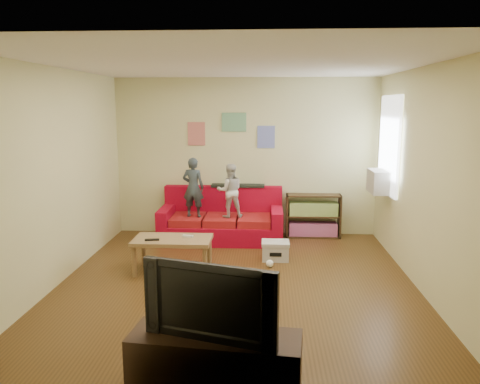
# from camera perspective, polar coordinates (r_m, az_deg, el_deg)

# --- Properties ---
(room_shell) EXTENTS (4.52, 5.02, 2.72)m
(room_shell) POSITION_cam_1_polar(r_m,az_deg,el_deg) (5.64, -0.46, 1.52)
(room_shell) COLOR #553616
(room_shell) RESTS_ON ground
(sofa) EXTENTS (2.03, 0.93, 0.89)m
(sofa) POSITION_cam_1_polar(r_m,az_deg,el_deg) (7.90, -2.21, -3.65)
(sofa) COLOR #A70620
(sofa) RESTS_ON ground
(child_a) EXTENTS (0.39, 0.28, 0.98)m
(child_a) POSITION_cam_1_polar(r_m,az_deg,el_deg) (7.67, -5.72, 0.57)
(child_a) COLOR #2F393F
(child_a) RESTS_ON sofa
(child_b) EXTENTS (0.49, 0.41, 0.88)m
(child_b) POSITION_cam_1_polar(r_m,az_deg,el_deg) (7.61, -1.25, 0.16)
(child_b) COLOR beige
(child_b) RESTS_ON sofa
(coffee_table) EXTENTS (1.04, 0.57, 0.47)m
(coffee_table) POSITION_cam_1_polar(r_m,az_deg,el_deg) (6.41, -8.22, -6.17)
(coffee_table) COLOR #957249
(coffee_table) RESTS_ON ground
(remote) EXTENTS (0.19, 0.08, 0.02)m
(remote) POSITION_cam_1_polar(r_m,az_deg,el_deg) (6.33, -10.68, -5.73)
(remote) COLOR black
(remote) RESTS_ON coffee_table
(game_controller) EXTENTS (0.15, 0.07, 0.03)m
(game_controller) POSITION_cam_1_polar(r_m,az_deg,el_deg) (6.40, -6.39, -5.39)
(game_controller) COLOR silver
(game_controller) RESTS_ON coffee_table
(bookshelf) EXTENTS (0.93, 0.28, 0.74)m
(bookshelf) POSITION_cam_1_polar(r_m,az_deg,el_deg) (8.13, 8.90, -3.14)
(bookshelf) COLOR #3B2A15
(bookshelf) RESTS_ON ground
(window) EXTENTS (0.04, 1.08, 1.48)m
(window) POSITION_cam_1_polar(r_m,az_deg,el_deg) (7.47, 17.74, 5.47)
(window) COLOR white
(window) RESTS_ON room_shell
(ac_unit) EXTENTS (0.28, 0.55, 0.35)m
(ac_unit) POSITION_cam_1_polar(r_m,az_deg,el_deg) (7.50, 16.61, 1.24)
(ac_unit) COLOR #B7B2A3
(ac_unit) RESTS_ON window
(artwork_left) EXTENTS (0.30, 0.01, 0.40)m
(artwork_left) POSITION_cam_1_polar(r_m,az_deg,el_deg) (8.15, -5.34, 7.08)
(artwork_left) COLOR #D87266
(artwork_left) RESTS_ON room_shell
(artwork_center) EXTENTS (0.42, 0.01, 0.32)m
(artwork_center) POSITION_cam_1_polar(r_m,az_deg,el_deg) (8.07, -0.74, 8.51)
(artwork_center) COLOR #72B27F
(artwork_center) RESTS_ON room_shell
(artwork_right) EXTENTS (0.30, 0.01, 0.38)m
(artwork_right) POSITION_cam_1_polar(r_m,az_deg,el_deg) (8.06, 3.19, 6.71)
(artwork_right) COLOR #727FCC
(artwork_right) RESTS_ON room_shell
(file_box) EXTENTS (0.40, 0.31, 0.28)m
(file_box) POSITION_cam_1_polar(r_m,az_deg,el_deg) (6.92, 4.34, -7.12)
(file_box) COLOR silver
(file_box) RESTS_ON ground
(tv_stand) EXTENTS (1.37, 0.59, 0.50)m
(tv_stand) POSITION_cam_1_polar(r_m,az_deg,el_deg) (3.88, -3.03, -20.27)
(tv_stand) COLOR #352116
(tv_stand) RESTS_ON ground
(television) EXTENTS (1.05, 0.43, 0.61)m
(television) POSITION_cam_1_polar(r_m,az_deg,el_deg) (3.63, -3.12, -12.76)
(television) COLOR black
(television) RESTS_ON tv_stand
(tissue) EXTENTS (0.11, 0.11, 0.11)m
(tissue) POSITION_cam_1_polar(r_m,az_deg,el_deg) (6.63, 3.65, -8.70)
(tissue) COLOR white
(tissue) RESTS_ON ground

